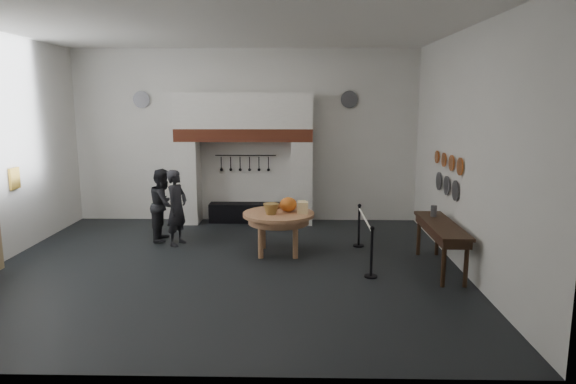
{
  "coord_description": "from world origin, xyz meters",
  "views": [
    {
      "loc": [
        1.42,
        -9.51,
        3.2
      ],
      "look_at": [
        1.19,
        0.73,
        1.35
      ],
      "focal_mm": 32.0,
      "sensor_mm": 36.0,
      "label": 1
    }
  ],
  "objects_px": {
    "visitor_far": "(164,205)",
    "side_table": "(441,225)",
    "work_table": "(279,214)",
    "visitor_near": "(177,208)",
    "barrier_post_far": "(359,227)",
    "barrier_post_near": "(372,253)",
    "iron_range": "(246,213)"
  },
  "relations": [
    {
      "from": "iron_range",
      "to": "barrier_post_far",
      "type": "bearing_deg",
      "value": -39.42
    },
    {
      "from": "visitor_far",
      "to": "barrier_post_far",
      "type": "xyz_separation_m",
      "value": [
        4.42,
        -0.46,
        -0.38
      ]
    },
    {
      "from": "work_table",
      "to": "visitor_near",
      "type": "bearing_deg",
      "value": 165.2
    },
    {
      "from": "visitor_near",
      "to": "visitor_far",
      "type": "distance_m",
      "value": 0.57
    },
    {
      "from": "visitor_far",
      "to": "iron_range",
      "type": "bearing_deg",
      "value": -45.29
    },
    {
      "from": "iron_range",
      "to": "barrier_post_far",
      "type": "xyz_separation_m",
      "value": [
        2.73,
        -2.25,
        0.2
      ]
    },
    {
      "from": "barrier_post_far",
      "to": "side_table",
      "type": "bearing_deg",
      "value": -48.2
    },
    {
      "from": "barrier_post_near",
      "to": "iron_range",
      "type": "bearing_deg",
      "value": 122.77
    },
    {
      "from": "visitor_near",
      "to": "side_table",
      "type": "xyz_separation_m",
      "value": [
        5.39,
        -1.59,
        0.03
      ]
    },
    {
      "from": "work_table",
      "to": "barrier_post_far",
      "type": "bearing_deg",
      "value": 17.32
    },
    {
      "from": "visitor_far",
      "to": "barrier_post_near",
      "type": "relative_size",
      "value": 1.84
    },
    {
      "from": "side_table",
      "to": "iron_range",
      "type": "bearing_deg",
      "value": 137.36
    },
    {
      "from": "barrier_post_far",
      "to": "work_table",
      "type": "bearing_deg",
      "value": -162.68
    },
    {
      "from": "work_table",
      "to": "barrier_post_far",
      "type": "relative_size",
      "value": 1.66
    },
    {
      "from": "visitor_near",
      "to": "visitor_far",
      "type": "relative_size",
      "value": 1.02
    },
    {
      "from": "work_table",
      "to": "visitor_near",
      "type": "height_order",
      "value": "visitor_near"
    },
    {
      "from": "iron_range",
      "to": "barrier_post_near",
      "type": "distance_m",
      "value": 5.05
    },
    {
      "from": "visitor_far",
      "to": "work_table",
      "type": "bearing_deg",
      "value": -112.39
    },
    {
      "from": "visitor_near",
      "to": "barrier_post_near",
      "type": "relative_size",
      "value": 1.87
    },
    {
      "from": "visitor_far",
      "to": "side_table",
      "type": "xyz_separation_m",
      "value": [
        5.79,
        -1.99,
        0.04
      ]
    },
    {
      "from": "work_table",
      "to": "iron_range",
      "type": "bearing_deg",
      "value": 109.5
    },
    {
      "from": "side_table",
      "to": "barrier_post_far",
      "type": "xyz_separation_m",
      "value": [
        -1.37,
        1.53,
        -0.42
      ]
    },
    {
      "from": "barrier_post_far",
      "to": "barrier_post_near",
      "type": "bearing_deg",
      "value": -90.0
    },
    {
      "from": "work_table",
      "to": "barrier_post_near",
      "type": "relative_size",
      "value": 1.66
    },
    {
      "from": "side_table",
      "to": "barrier_post_far",
      "type": "distance_m",
      "value": 2.09
    },
    {
      "from": "visitor_far",
      "to": "barrier_post_far",
      "type": "height_order",
      "value": "visitor_far"
    },
    {
      "from": "visitor_far",
      "to": "side_table",
      "type": "height_order",
      "value": "visitor_far"
    },
    {
      "from": "visitor_near",
      "to": "barrier_post_far",
      "type": "height_order",
      "value": "visitor_near"
    },
    {
      "from": "visitor_near",
      "to": "barrier_post_far",
      "type": "distance_m",
      "value": 4.04
    },
    {
      "from": "iron_range",
      "to": "visitor_near",
      "type": "relative_size",
      "value": 1.13
    },
    {
      "from": "visitor_far",
      "to": "side_table",
      "type": "relative_size",
      "value": 0.75
    },
    {
      "from": "visitor_near",
      "to": "iron_range",
      "type": "bearing_deg",
      "value": -11.7
    }
  ]
}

